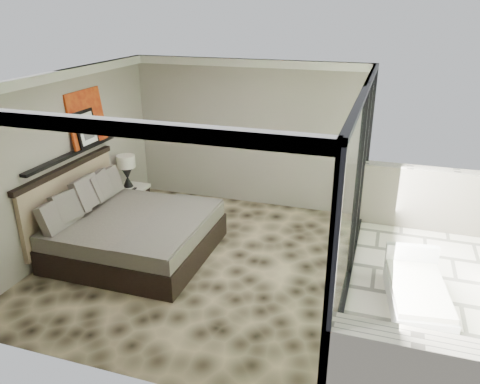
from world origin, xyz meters
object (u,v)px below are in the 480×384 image
(bed, at_px, (130,231))
(nightstand, at_px, (132,199))
(lounger, at_px, (417,293))
(table_lamp, at_px, (126,167))

(bed, bearing_deg, nightstand, 119.32)
(lounger, bearing_deg, table_lamp, 156.17)
(table_lamp, height_order, lounger, table_lamp)
(bed, relative_size, table_lamp, 3.80)
(nightstand, relative_size, lounger, 0.37)
(table_lamp, bearing_deg, bed, -59.23)
(nightstand, bearing_deg, bed, -60.00)
(bed, height_order, nightstand, bed)
(table_lamp, xyz_separation_m, lounger, (5.15, -1.48, -0.74))
(bed, xyz_separation_m, nightstand, (-0.77, 1.38, -0.10))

